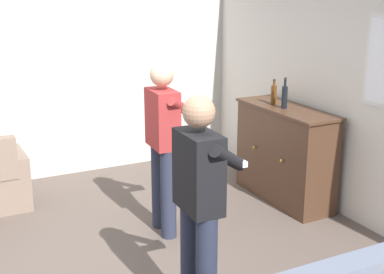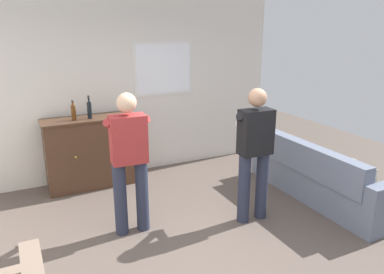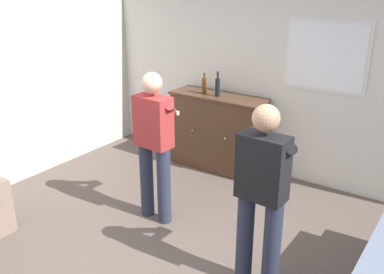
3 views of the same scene
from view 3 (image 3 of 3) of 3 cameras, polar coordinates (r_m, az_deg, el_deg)
ground at (r=4.25m, az=-5.78°, el=-16.99°), size 10.40×10.40×0.00m
wall_back_with_window at (r=5.75m, az=11.34°, el=8.49°), size 5.20×0.15×2.80m
sideboard_cabinet at (r=5.98m, az=3.41°, el=0.66°), size 1.35×0.49×1.07m
bottle_wine_green at (r=5.87m, az=1.64°, el=6.92°), size 0.07×0.07×0.28m
bottle_liquor_amber at (r=5.73m, az=3.42°, el=6.74°), size 0.06×0.06×0.34m
person_standing_left at (r=4.58m, az=-5.02°, el=-0.48°), size 0.56×0.49×1.68m
person_standing_right at (r=3.58m, az=9.32°, el=-7.13°), size 0.56×0.48×1.68m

